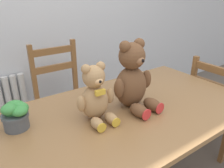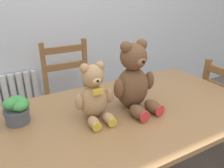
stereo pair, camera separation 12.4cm
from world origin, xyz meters
The scene contains 7 objects.
wall_back centered at (0.00, 1.80, 1.30)m, with size 8.00×0.04×2.60m, color silver.
radiator centered at (-0.66, 1.73, 0.30)m, with size 0.66×0.10×0.67m.
dining_table centered at (0.00, 0.45, 0.67)m, with size 1.56×0.90×0.76m.
wooden_chair_behind centered at (-0.11, 1.32, 0.48)m, with size 0.44×0.43×1.00m.
teddy_bear_left centered at (-0.24, 0.48, 0.90)m, with size 0.23×0.22×0.32m.
teddy_bear_right centered at (0.02, 0.47, 0.94)m, with size 0.29×0.29×0.42m.
potted_plant centered at (-0.63, 0.63, 0.84)m, with size 0.14×0.14×0.15m.
Camera 2 is at (-0.67, -0.51, 1.43)m, focal length 35.00 mm.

